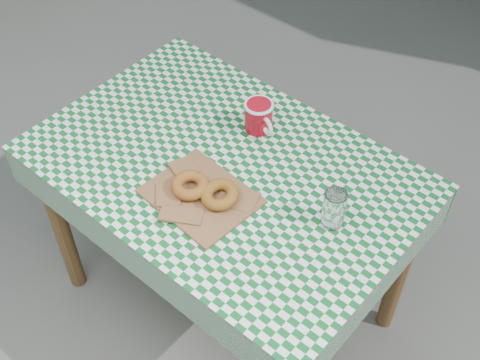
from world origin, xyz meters
name	(u,v)px	position (x,y,z in m)	size (l,w,h in m)	color
ground	(189,314)	(0.00, 0.00, 0.00)	(60.00, 60.00, 0.00)	#575751
table	(226,242)	(0.07, 0.14, 0.38)	(1.14, 0.76, 0.75)	brown
tablecloth	(224,167)	(0.07, 0.14, 0.75)	(1.16, 0.78, 0.01)	#0E5A24
paper_bag	(201,196)	(0.11, 0.00, 0.76)	(0.30, 0.24, 0.02)	olive
bagel_front	(190,185)	(0.07, 0.00, 0.79)	(0.11, 0.11, 0.03)	#98641F
bagel_back	(220,195)	(0.16, 0.02, 0.79)	(0.11, 0.11, 0.03)	#935F1E
coffee_mug	(259,116)	(0.05, 0.34, 0.81)	(0.18, 0.18, 0.10)	#A20A18
drinking_glass	(334,209)	(0.45, 0.17, 0.81)	(0.06, 0.06, 0.12)	white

